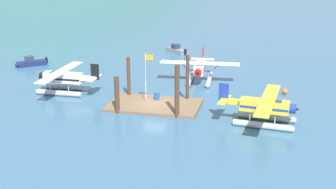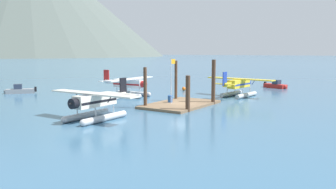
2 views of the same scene
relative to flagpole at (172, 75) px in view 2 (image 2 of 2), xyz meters
name	(u,v)px [view 2 (image 2 of 2)]	position (x,y,z in m)	size (l,w,h in m)	color
ground_plane	(180,106)	(1.03, -0.62, -3.80)	(1200.00, 1200.00, 0.00)	#38607F
dock_platform	(180,104)	(1.03, -0.62, -3.65)	(10.11, 6.22, 0.30)	brown
piling_near_left	(188,94)	(-2.28, -3.58, -1.79)	(0.51, 0.51, 4.02)	#4C3323
piling_near_right	(213,82)	(4.22, -3.53, -0.98)	(0.49, 0.49, 5.63)	#4C3323
piling_far_left	(145,88)	(-2.76, 1.93, -1.39)	(0.41, 0.41, 4.81)	#4C3323
piling_far_right	(176,81)	(4.24, 2.05, -1.09)	(0.39, 0.39, 5.42)	#4C3323
flagpole	(172,75)	(0.00, 0.00, 0.00)	(0.95, 0.10, 5.58)	silver
fuel_drum	(170,99)	(0.93, 0.83, -3.06)	(0.62, 0.62, 0.88)	#1E4C99
mooring_buoy	(184,89)	(15.28, 7.36, -3.47)	(0.65, 0.65, 0.65)	orange
seaplane_white_bow_right	(129,86)	(4.33, 10.39, -2.22)	(10.47, 7.97, 3.84)	#B7BABF
seaplane_cream_port_fwd	(95,104)	(-11.08, 1.73, -2.22)	(7.98, 10.41, 3.84)	#B7BABF
seaplane_yellow_stbd_aft	(239,86)	(13.09, -3.40, -2.22)	(7.96, 10.49, 3.84)	#B7BABF
boat_red_open_se	(276,85)	(28.29, -4.54, -3.31)	(2.92, 4.65, 1.50)	#B2231E
boat_grey_open_north	(19,90)	(-2.51, 27.28, -3.31)	(4.22, 3.80, 1.50)	gray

